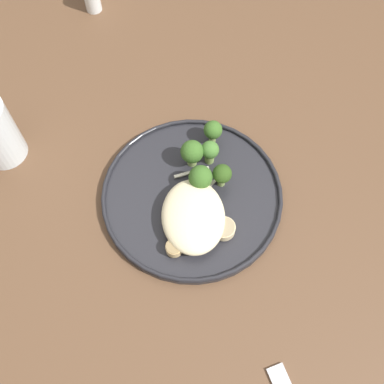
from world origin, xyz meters
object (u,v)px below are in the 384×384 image
at_px(seared_scallop_left_edge, 171,219).
at_px(seared_scallop_large_seared, 174,248).
at_px(seared_scallop_tilted_round, 185,197).
at_px(broccoli_floret_near_rim, 201,179).
at_px(broccoli_floret_small_sprig, 213,130).
at_px(broccoli_floret_left_leaning, 212,151).
at_px(seared_scallop_rear_pale, 193,212).
at_px(seared_scallop_on_noodles, 224,229).
at_px(broccoli_floret_tall_stalk, 192,152).
at_px(seared_scallop_center_golden, 186,234).
at_px(broccoli_floret_front_edge, 222,174).
at_px(dinner_plate, 192,195).

bearing_deg(seared_scallop_left_edge, seared_scallop_large_seared, 2.95).
bearing_deg(seared_scallop_tilted_round, broccoli_floret_near_rim, 125.75).
distance_m(seared_scallop_left_edge, seared_scallop_large_seared, 0.05).
height_order(broccoli_floret_small_sprig, broccoli_floret_left_leaning, broccoli_floret_left_leaning).
relative_size(seared_scallop_rear_pale, seared_scallop_on_noodles, 0.76).
height_order(seared_scallop_large_seared, seared_scallop_tilted_round, same).
bearing_deg(broccoli_floret_small_sprig, broccoli_floret_tall_stalk, -41.21).
bearing_deg(seared_scallop_rear_pale, broccoli_floret_small_sprig, 162.63).
bearing_deg(seared_scallop_large_seared, broccoli_floret_small_sprig, 159.17).
bearing_deg(seared_scallop_rear_pale, seared_scallop_center_golden, -18.15).
xyz_separation_m(broccoli_floret_left_leaning, broccoli_floret_front_edge, (0.04, 0.01, 0.00)).
relative_size(seared_scallop_left_edge, broccoli_floret_front_edge, 0.58).
height_order(broccoli_floret_small_sprig, broccoli_floret_tall_stalk, broccoli_floret_tall_stalk).
xyz_separation_m(seared_scallop_large_seared, broccoli_floret_near_rim, (-0.10, 0.05, 0.02)).
bearing_deg(seared_scallop_tilted_round, broccoli_floret_left_leaning, 146.57).
bearing_deg(broccoli_floret_front_edge, seared_scallop_left_edge, -53.13).
bearing_deg(seared_scallop_on_noodles, dinner_plate, -146.58).
xyz_separation_m(broccoli_floret_tall_stalk, broccoli_floret_near_rim, (0.05, 0.01, 0.00)).
relative_size(dinner_plate, seared_scallop_tilted_round, 12.23).
height_order(seared_scallop_on_noodles, broccoli_floret_left_leaning, broccoli_floret_left_leaning).
bearing_deg(seared_scallop_tilted_round, seared_scallop_large_seared, -14.32).
bearing_deg(seared_scallop_on_noodles, seared_scallop_tilted_round, -136.12).
distance_m(seared_scallop_large_seared, broccoli_floret_tall_stalk, 0.16).
distance_m(dinner_plate, seared_scallop_center_golden, 0.07).
relative_size(seared_scallop_on_noodles, broccoli_floret_left_leaning, 0.73).
bearing_deg(broccoli_floret_small_sprig, broccoli_floret_front_edge, 4.86).
distance_m(seared_scallop_tilted_round, broccoli_floret_small_sprig, 0.12).
distance_m(seared_scallop_on_noodles, broccoli_floret_left_leaning, 0.13).
bearing_deg(broccoli_floret_front_edge, dinner_plate, -70.05).
relative_size(dinner_plate, seared_scallop_on_noodles, 8.28).
xyz_separation_m(broccoli_floret_small_sprig, broccoli_floret_tall_stalk, (0.04, -0.04, 0.00)).
relative_size(dinner_plate, broccoli_floret_front_edge, 6.10).
xyz_separation_m(dinner_plate, broccoli_floret_left_leaning, (-0.06, 0.04, 0.03)).
xyz_separation_m(broccoli_floret_tall_stalk, broccoli_floret_front_edge, (0.04, 0.04, -0.00)).
distance_m(broccoli_floret_tall_stalk, broccoli_floret_near_rim, 0.05).
xyz_separation_m(seared_scallop_left_edge, broccoli_floret_small_sprig, (-0.15, 0.08, 0.02)).
bearing_deg(broccoli_floret_near_rim, seared_scallop_on_noodles, 21.59).
relative_size(seared_scallop_center_golden, seared_scallop_tilted_round, 1.14).
relative_size(seared_scallop_tilted_round, broccoli_floret_small_sprig, 0.51).
bearing_deg(seared_scallop_left_edge, dinner_plate, 142.05).
bearing_deg(dinner_plate, seared_scallop_center_golden, -10.66).
bearing_deg(broccoli_floret_near_rim, seared_scallop_tilted_round, -54.25).
bearing_deg(seared_scallop_large_seared, dinner_plate, 160.55).
xyz_separation_m(seared_scallop_tilted_round, broccoli_floret_small_sprig, (-0.11, 0.05, 0.02)).
relative_size(seared_scallop_left_edge, broccoli_floret_near_rim, 0.51).
xyz_separation_m(dinner_plate, seared_scallop_tilted_round, (0.01, -0.01, 0.01)).
height_order(seared_scallop_center_golden, seared_scallop_left_edge, seared_scallop_center_golden).
distance_m(seared_scallop_on_noodles, broccoli_floret_tall_stalk, 0.13).
bearing_deg(dinner_plate, seared_scallop_tilted_round, -51.40).
xyz_separation_m(dinner_plate, seared_scallop_rear_pale, (0.03, -0.00, 0.01)).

